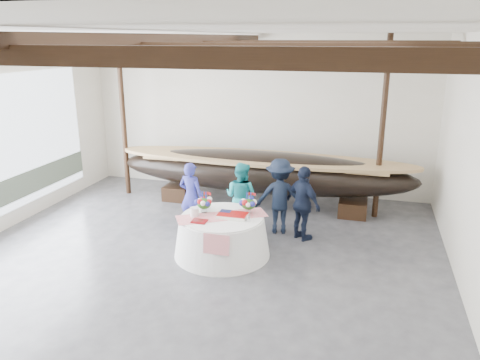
# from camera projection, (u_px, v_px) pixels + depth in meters

# --- Properties ---
(floor) EXTENTS (10.00, 12.00, 0.01)m
(floor) POSITION_uv_depth(u_px,v_px,m) (178.00, 285.00, 8.68)
(floor) COLOR #3D3D42
(floor) RESTS_ON ground
(wall_back) EXTENTS (10.00, 0.02, 4.50)m
(wall_back) POSITION_uv_depth(u_px,v_px,m) (256.00, 115.00, 13.55)
(wall_back) COLOR silver
(wall_back) RESTS_ON ground
(ceiling) EXTENTS (10.00, 12.00, 0.01)m
(ceiling) POSITION_uv_depth(u_px,v_px,m) (167.00, 31.00, 7.36)
(ceiling) COLOR white
(ceiling) RESTS_ON wall_back
(pavilion_structure) EXTENTS (9.80, 11.76, 4.50)m
(pavilion_structure) POSITION_uv_depth(u_px,v_px,m) (187.00, 61.00, 8.24)
(pavilion_structure) COLOR black
(pavilion_structure) RESTS_ON ground
(longboat_display) EXTENTS (8.05, 1.61, 1.51)m
(longboat_display) POSITION_uv_depth(u_px,v_px,m) (262.00, 172.00, 12.48)
(longboat_display) COLOR black
(longboat_display) RESTS_ON ground
(banquet_table) EXTENTS (2.01, 2.01, 0.86)m
(banquet_table) POSITION_uv_depth(u_px,v_px,m) (222.00, 235.00, 9.78)
(banquet_table) COLOR white
(banquet_table) RESTS_ON ground
(tabletop_items) EXTENTS (1.88, 1.43, 0.40)m
(tabletop_items) POSITION_uv_depth(u_px,v_px,m) (224.00, 207.00, 9.74)
(tabletop_items) COLOR red
(tabletop_items) RESTS_ON banquet_table
(guest_woman_blue) EXTENTS (0.65, 0.48, 1.64)m
(guest_woman_blue) POSITION_uv_depth(u_px,v_px,m) (191.00, 196.00, 10.99)
(guest_woman_blue) COLOR navy
(guest_woman_blue) RESTS_ON ground
(guest_woman_teal) EXTENTS (0.94, 0.82, 1.66)m
(guest_woman_teal) POSITION_uv_depth(u_px,v_px,m) (241.00, 197.00, 10.92)
(guest_woman_teal) COLOR teal
(guest_woman_teal) RESTS_ON ground
(guest_man_left) EXTENTS (1.26, 0.89, 1.78)m
(guest_man_left) POSITION_uv_depth(u_px,v_px,m) (280.00, 196.00, 10.79)
(guest_man_left) COLOR black
(guest_man_left) RESTS_ON ground
(guest_man_right) EXTENTS (1.04, 0.96, 1.71)m
(guest_man_right) POSITION_uv_depth(u_px,v_px,m) (303.00, 204.00, 10.41)
(guest_man_right) COLOR black
(guest_man_right) RESTS_ON ground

